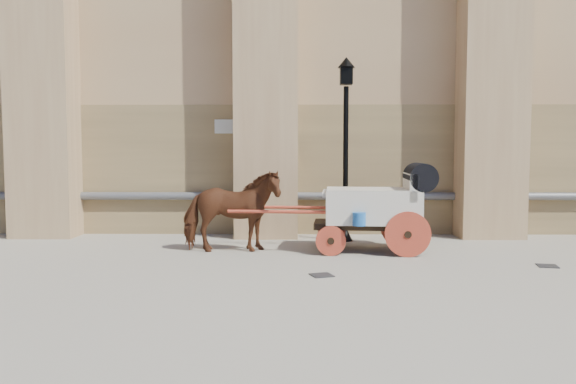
{
  "coord_description": "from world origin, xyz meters",
  "views": [
    {
      "loc": [
        -0.38,
        -8.99,
        1.93
      ],
      "look_at": [
        -0.5,
        1.72,
        1.15
      ],
      "focal_mm": 35.0,
      "sensor_mm": 36.0,
      "label": 1
    }
  ],
  "objects": [
    {
      "name": "ground",
      "position": [
        0.0,
        0.0,
        0.0
      ],
      "size": [
        90.0,
        90.0,
        0.0
      ],
      "primitive_type": "plane",
      "color": "gray",
      "rests_on": "ground"
    },
    {
      "name": "horse",
      "position": [
        -1.58,
        1.65,
        0.79
      ],
      "size": [
        1.92,
        0.99,
        1.57
      ],
      "primitive_type": "imported",
      "rotation": [
        0.0,
        0.0,
        1.65
      ],
      "color": "brown",
      "rests_on": "ground"
    },
    {
      "name": "carriage",
      "position": [
        1.26,
        1.77,
        0.92
      ],
      "size": [
        3.97,
        1.44,
        1.71
      ],
      "rotation": [
        0.0,
        0.0,
        -0.08
      ],
      "color": "black",
      "rests_on": "ground"
    },
    {
      "name": "street_lamp",
      "position": [
        0.72,
        3.02,
        2.09
      ],
      "size": [
        0.37,
        0.37,
        3.92
      ],
      "color": "black",
      "rests_on": "ground"
    },
    {
      "name": "drain_grate_near",
      "position": [
        0.05,
        -0.39,
        0.01
      ],
      "size": [
        0.41,
        0.41,
        0.01
      ],
      "primitive_type": "cube",
      "rotation": [
        0.0,
        0.0,
        0.33
      ],
      "color": "black",
      "rests_on": "ground"
    },
    {
      "name": "drain_grate_far",
      "position": [
        3.88,
        0.36,
        0.01
      ],
      "size": [
        0.38,
        0.38,
        0.01
      ],
      "primitive_type": "cube",
      "rotation": [
        0.0,
        0.0,
        -0.2
      ],
      "color": "black",
      "rests_on": "ground"
    }
  ]
}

